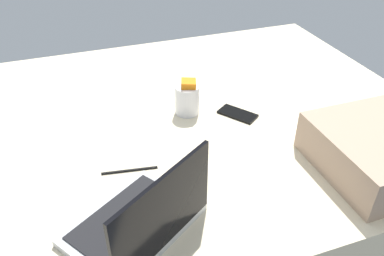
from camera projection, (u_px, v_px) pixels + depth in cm
name	position (u px, v px, depth cm)	size (l,w,h in cm)	color
bed_mattress	(185.00, 134.00, 152.44)	(180.00, 140.00, 18.00)	beige
laptop	(141.00, 220.00, 98.97)	(40.21, 37.40, 23.00)	#B7BABC
snack_cup	(187.00, 98.00, 145.21)	(9.00, 9.00, 13.39)	silver
cell_phone	(238.00, 114.00, 146.95)	(6.80, 14.00, 0.80)	black
charger_cable	(130.00, 170.00, 120.85)	(17.00, 0.60, 0.60)	black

